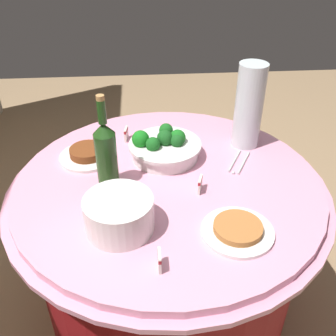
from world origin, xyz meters
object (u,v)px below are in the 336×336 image
decorative_fruit_vase (248,111)px  label_placard_front (126,133)px  food_plate_peanuts (238,230)px  label_placard_mid (160,260)px  broccoli_bowl (165,147)px  wine_bottle (106,153)px  serving_tongs (239,163)px  label_placard_rear (200,184)px  food_plate_stir_fry (88,154)px  plate_stack (119,214)px

decorative_fruit_vase → label_placard_front: (0.07, 0.49, -0.12)m
food_plate_peanuts → label_placard_mid: size_ratio=4.00×
broccoli_bowl → food_plate_peanuts: bearing=-156.9°
wine_bottle → food_plate_peanuts: wine_bottle is taller
serving_tongs → label_placard_rear: size_ratio=2.94×
broccoli_bowl → food_plate_stir_fry: broccoli_bowl is taller
broccoli_bowl → label_placard_mid: 0.56m
plate_stack → food_plate_stir_fry: plate_stack is taller
label_placard_rear → label_placard_mid: bearing=154.4°
broccoli_bowl → food_plate_peanuts: (-0.44, -0.19, -0.03)m
plate_stack → serving_tongs: 0.55m
wine_bottle → decorative_fruit_vase: size_ratio=0.99×
wine_bottle → label_placard_rear: wine_bottle is taller
broccoli_bowl → plate_stack: bearing=157.4°
wine_bottle → serving_tongs: wine_bottle is taller
serving_tongs → food_plate_stir_fry: (0.09, 0.58, 0.01)m
wine_bottle → food_plate_peanuts: bearing=-125.4°
serving_tongs → food_plate_peanuts: (-0.37, 0.09, 0.01)m
plate_stack → label_placard_front: (0.54, -0.01, -0.02)m
food_plate_peanuts → label_placard_mid: (-0.12, 0.24, 0.02)m
serving_tongs → label_placard_mid: label_placard_mid is taller
label_placard_front → label_placard_mid: size_ratio=1.00×
broccoli_bowl → food_plate_stir_fry: (0.02, 0.30, -0.03)m
plate_stack → food_plate_stir_fry: 0.43m
decorative_fruit_vase → food_plate_stir_fry: (-0.06, 0.63, -0.13)m
decorative_fruit_vase → serving_tongs: decorative_fruit_vase is taller
plate_stack → decorative_fruit_vase: 0.69m
label_placard_rear → food_plate_stir_fry: bearing=59.0°
serving_tongs → label_placard_rear: bearing=132.4°
label_placard_mid → label_placard_rear: size_ratio=1.00×
label_placard_front → broccoli_bowl: bearing=-133.6°
decorative_fruit_vase → serving_tongs: bearing=158.7°
label_placard_front → food_plate_peanuts: bearing=-149.9°
plate_stack → decorative_fruit_vase: bearing=-46.9°
broccoli_bowl → food_plate_stir_fry: bearing=87.0°
decorative_fruit_vase → food_plate_stir_fry: bearing=95.2°
serving_tongs → food_plate_peanuts: size_ratio=0.73×
food_plate_stir_fry → label_placard_mid: label_placard_mid is taller
serving_tongs → broccoli_bowl: bearing=75.8°
label_placard_rear → broccoli_bowl: bearing=24.8°
label_placard_rear → plate_stack: bearing=121.4°
broccoli_bowl → serving_tongs: bearing=-104.2°
plate_stack → food_plate_stir_fry: bearing=18.5°
wine_bottle → food_plate_peanuts: (-0.28, -0.40, -0.12)m
serving_tongs → label_placard_front: label_placard_front is taller
decorative_fruit_vase → label_placard_rear: decorative_fruit_vase is taller
decorative_fruit_vase → label_placard_front: size_ratio=6.18×
broccoli_bowl → food_plate_peanuts: broccoli_bowl is taller
food_plate_stir_fry → label_placard_rear: size_ratio=4.00×
plate_stack → food_plate_peanuts: plate_stack is taller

